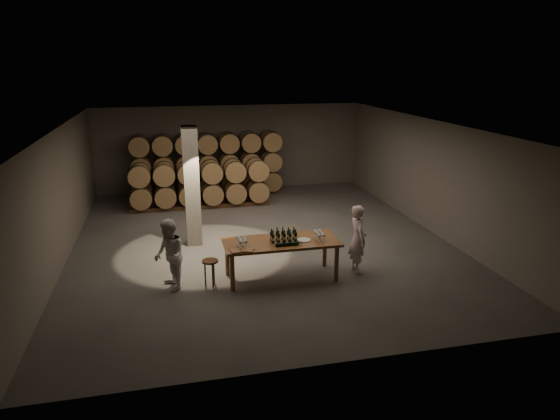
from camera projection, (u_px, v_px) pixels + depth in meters
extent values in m
plane|color=#504E4B|center=(261.00, 241.00, 13.83)|extent=(12.00, 12.00, 0.00)
plane|color=#605E59|center=(259.00, 125.00, 12.90)|extent=(12.00, 12.00, 0.00)
plane|color=slate|center=(231.00, 148.00, 18.96)|extent=(10.00, 0.00, 10.00)
plane|color=slate|center=(332.00, 275.00, 7.77)|extent=(10.00, 0.00, 10.00)
plane|color=slate|center=(61.00, 196.00, 12.29)|extent=(0.00, 12.00, 12.00)
plane|color=slate|center=(430.00, 176.00, 14.44)|extent=(0.00, 12.00, 12.00)
cube|color=slate|center=(192.00, 187.00, 13.17)|extent=(0.40, 0.40, 3.20)
cylinder|color=brown|center=(232.00, 273.00, 10.72)|extent=(0.10, 0.10, 0.84)
cylinder|color=brown|center=(337.00, 263.00, 11.23)|extent=(0.10, 0.10, 0.84)
cylinder|color=brown|center=(227.00, 258.00, 11.52)|extent=(0.10, 0.10, 0.84)
cylinder|color=brown|center=(325.00, 250.00, 12.03)|extent=(0.10, 0.10, 0.84)
cube|color=brown|center=(281.00, 242.00, 11.24)|extent=(2.60, 1.10, 0.06)
cube|color=#52331C|center=(210.00, 196.00, 18.18)|extent=(5.48, 0.10, 0.12)
cube|color=#52331C|center=(208.00, 192.00, 18.74)|extent=(5.48, 0.10, 0.12)
cylinder|color=#AB874D|center=(143.00, 186.00, 17.84)|extent=(0.70, 0.95, 0.70)
cylinder|color=black|center=(143.00, 188.00, 17.59)|extent=(0.73, 0.04, 0.73)
cylinder|color=black|center=(143.00, 185.00, 18.08)|extent=(0.73, 0.04, 0.73)
cylinder|color=#AB874D|center=(165.00, 185.00, 18.00)|extent=(0.70, 0.95, 0.70)
cylinder|color=black|center=(165.00, 187.00, 17.76)|extent=(0.73, 0.04, 0.73)
cylinder|color=black|center=(165.00, 184.00, 18.25)|extent=(0.73, 0.04, 0.73)
cylinder|color=#AB874D|center=(187.00, 184.00, 18.17)|extent=(0.70, 0.95, 0.70)
cylinder|color=black|center=(187.00, 186.00, 17.93)|extent=(0.73, 0.04, 0.73)
cylinder|color=black|center=(187.00, 183.00, 18.41)|extent=(0.73, 0.04, 0.73)
cylinder|color=#AB874D|center=(208.00, 183.00, 18.34)|extent=(0.70, 0.95, 0.70)
cylinder|color=black|center=(209.00, 185.00, 18.10)|extent=(0.73, 0.04, 0.73)
cylinder|color=black|center=(208.00, 181.00, 18.58)|extent=(0.73, 0.04, 0.73)
cylinder|color=#AB874D|center=(230.00, 182.00, 18.51)|extent=(0.70, 0.95, 0.70)
cylinder|color=black|center=(230.00, 184.00, 18.26)|extent=(0.73, 0.04, 0.73)
cylinder|color=black|center=(229.00, 180.00, 18.75)|extent=(0.73, 0.04, 0.73)
cylinder|color=#AB874D|center=(250.00, 181.00, 18.67)|extent=(0.70, 0.95, 0.70)
cylinder|color=black|center=(251.00, 182.00, 18.43)|extent=(0.73, 0.04, 0.73)
cylinder|color=black|center=(249.00, 179.00, 18.92)|extent=(0.73, 0.04, 0.73)
cylinder|color=#AB874D|center=(271.00, 180.00, 18.84)|extent=(0.70, 0.95, 0.70)
cylinder|color=black|center=(272.00, 181.00, 18.60)|extent=(0.73, 0.04, 0.73)
cylinder|color=black|center=(269.00, 178.00, 19.08)|extent=(0.73, 0.04, 0.73)
cylinder|color=#AB874D|center=(141.00, 166.00, 17.62)|extent=(0.70, 0.95, 0.70)
cylinder|color=black|center=(141.00, 168.00, 17.38)|extent=(0.73, 0.04, 0.73)
cylinder|color=black|center=(141.00, 165.00, 17.86)|extent=(0.73, 0.04, 0.73)
cylinder|color=#AB874D|center=(164.00, 165.00, 17.79)|extent=(0.70, 0.95, 0.70)
cylinder|color=black|center=(164.00, 167.00, 17.55)|extent=(0.73, 0.04, 0.73)
cylinder|color=black|center=(164.00, 164.00, 18.03)|extent=(0.73, 0.04, 0.73)
cylinder|color=#AB874D|center=(186.00, 164.00, 17.96)|extent=(0.70, 0.95, 0.70)
cylinder|color=black|center=(186.00, 166.00, 17.71)|extent=(0.73, 0.04, 0.73)
cylinder|color=black|center=(186.00, 163.00, 18.20)|extent=(0.73, 0.04, 0.73)
cylinder|color=#AB874D|center=(208.00, 163.00, 18.12)|extent=(0.70, 0.95, 0.70)
cylinder|color=black|center=(208.00, 165.00, 17.88)|extent=(0.73, 0.04, 0.73)
cylinder|color=black|center=(207.00, 162.00, 18.37)|extent=(0.73, 0.04, 0.73)
cylinder|color=#AB874D|center=(229.00, 162.00, 18.29)|extent=(0.70, 0.95, 0.70)
cylinder|color=black|center=(230.00, 164.00, 18.05)|extent=(0.73, 0.04, 0.73)
cylinder|color=black|center=(228.00, 161.00, 18.53)|extent=(0.73, 0.04, 0.73)
cylinder|color=#AB874D|center=(250.00, 161.00, 18.46)|extent=(0.70, 0.95, 0.70)
cylinder|color=black|center=(251.00, 163.00, 18.22)|extent=(0.73, 0.04, 0.73)
cylinder|color=black|center=(249.00, 160.00, 18.70)|extent=(0.73, 0.04, 0.73)
cylinder|color=#AB874D|center=(271.00, 160.00, 18.63)|extent=(0.70, 0.95, 0.70)
cylinder|color=black|center=(272.00, 162.00, 18.38)|extent=(0.73, 0.04, 0.73)
cylinder|color=black|center=(269.00, 159.00, 18.87)|extent=(0.73, 0.04, 0.73)
cylinder|color=#AB874D|center=(139.00, 145.00, 17.41)|extent=(0.70, 0.95, 0.70)
cylinder|color=black|center=(139.00, 147.00, 17.17)|extent=(0.73, 0.04, 0.73)
cylinder|color=black|center=(140.00, 144.00, 17.65)|extent=(0.73, 0.04, 0.73)
cylinder|color=#AB874D|center=(162.00, 145.00, 17.58)|extent=(0.70, 0.95, 0.70)
cylinder|color=black|center=(162.00, 146.00, 17.33)|extent=(0.73, 0.04, 0.73)
cylinder|color=black|center=(162.00, 143.00, 17.82)|extent=(0.73, 0.04, 0.73)
cylinder|color=#AB874D|center=(185.00, 144.00, 17.74)|extent=(0.70, 0.95, 0.70)
cylinder|color=black|center=(185.00, 145.00, 17.50)|extent=(0.73, 0.04, 0.73)
cylinder|color=black|center=(184.00, 143.00, 17.99)|extent=(0.73, 0.04, 0.73)
cylinder|color=#AB874D|center=(207.00, 143.00, 17.91)|extent=(0.70, 0.95, 0.70)
cylinder|color=black|center=(207.00, 144.00, 17.67)|extent=(0.73, 0.04, 0.73)
cylinder|color=black|center=(206.00, 142.00, 18.15)|extent=(0.73, 0.04, 0.73)
cylinder|color=#AB874D|center=(228.00, 142.00, 18.08)|extent=(0.70, 0.95, 0.70)
cylinder|color=black|center=(229.00, 143.00, 17.84)|extent=(0.73, 0.04, 0.73)
cylinder|color=black|center=(227.00, 141.00, 18.32)|extent=(0.73, 0.04, 0.73)
cylinder|color=#AB874D|center=(250.00, 141.00, 18.25)|extent=(0.70, 0.95, 0.70)
cylinder|color=black|center=(251.00, 143.00, 18.00)|extent=(0.73, 0.04, 0.73)
cylinder|color=black|center=(248.00, 140.00, 18.49)|extent=(0.73, 0.04, 0.73)
cylinder|color=#AB874D|center=(270.00, 141.00, 18.41)|extent=(0.70, 0.95, 0.70)
cylinder|color=black|center=(272.00, 142.00, 18.17)|extent=(0.73, 0.04, 0.73)
cylinder|color=black|center=(269.00, 140.00, 18.66)|extent=(0.73, 0.04, 0.73)
cube|color=#52331C|center=(202.00, 207.00, 16.79)|extent=(4.70, 0.10, 0.12)
cube|color=#52331C|center=(201.00, 202.00, 17.35)|extent=(4.70, 0.10, 0.12)
cylinder|color=#AB874D|center=(141.00, 196.00, 16.53)|extent=(0.70, 0.95, 0.70)
cylinder|color=black|center=(141.00, 199.00, 16.29)|extent=(0.73, 0.04, 0.73)
cylinder|color=black|center=(142.00, 195.00, 16.77)|extent=(0.73, 0.04, 0.73)
cylinder|color=#AB874D|center=(165.00, 195.00, 16.70)|extent=(0.70, 0.95, 0.70)
cylinder|color=black|center=(166.00, 197.00, 16.45)|extent=(0.73, 0.04, 0.73)
cylinder|color=black|center=(165.00, 193.00, 16.94)|extent=(0.73, 0.04, 0.73)
cylinder|color=#AB874D|center=(189.00, 194.00, 16.86)|extent=(0.70, 0.95, 0.70)
cylinder|color=black|center=(189.00, 196.00, 16.62)|extent=(0.73, 0.04, 0.73)
cylinder|color=black|center=(189.00, 192.00, 17.11)|extent=(0.73, 0.04, 0.73)
cylinder|color=#AB874D|center=(212.00, 192.00, 17.03)|extent=(0.70, 0.95, 0.70)
cylinder|color=black|center=(213.00, 194.00, 16.79)|extent=(0.73, 0.04, 0.73)
cylinder|color=black|center=(211.00, 191.00, 17.27)|extent=(0.73, 0.04, 0.73)
cylinder|color=#AB874D|center=(235.00, 191.00, 17.20)|extent=(0.70, 0.95, 0.70)
cylinder|color=black|center=(236.00, 193.00, 16.96)|extent=(0.73, 0.04, 0.73)
cylinder|color=black|center=(234.00, 189.00, 17.44)|extent=(0.73, 0.04, 0.73)
cylinder|color=#AB874D|center=(257.00, 190.00, 17.37)|extent=(0.70, 0.95, 0.70)
cylinder|color=black|center=(258.00, 192.00, 17.12)|extent=(0.73, 0.04, 0.73)
cylinder|color=black|center=(256.00, 188.00, 17.61)|extent=(0.73, 0.04, 0.73)
cylinder|color=#AB874D|center=(140.00, 175.00, 16.32)|extent=(0.70, 0.95, 0.70)
cylinder|color=black|center=(139.00, 176.00, 16.07)|extent=(0.73, 0.04, 0.73)
cylinder|color=black|center=(140.00, 173.00, 16.56)|extent=(0.73, 0.04, 0.73)
cylinder|color=#AB874D|center=(164.00, 174.00, 16.48)|extent=(0.70, 0.95, 0.70)
cylinder|color=black|center=(164.00, 175.00, 16.24)|extent=(0.73, 0.04, 0.73)
cylinder|color=black|center=(164.00, 172.00, 16.73)|extent=(0.73, 0.04, 0.73)
cylinder|color=#AB874D|center=(188.00, 172.00, 16.65)|extent=(0.70, 0.95, 0.70)
cylinder|color=black|center=(188.00, 174.00, 16.41)|extent=(0.73, 0.04, 0.73)
cylinder|color=black|center=(187.00, 171.00, 16.89)|extent=(0.73, 0.04, 0.73)
cylinder|color=#AB874D|center=(211.00, 171.00, 16.82)|extent=(0.70, 0.95, 0.70)
cylinder|color=black|center=(212.00, 173.00, 16.58)|extent=(0.73, 0.04, 0.73)
cylinder|color=black|center=(211.00, 170.00, 17.06)|extent=(0.73, 0.04, 0.73)
cylinder|color=#AB874D|center=(234.00, 170.00, 16.99)|extent=(0.70, 0.95, 0.70)
cylinder|color=black|center=(235.00, 172.00, 16.74)|extent=(0.73, 0.04, 0.73)
cylinder|color=black|center=(233.00, 169.00, 17.23)|extent=(0.73, 0.04, 0.73)
cylinder|color=#AB874D|center=(257.00, 169.00, 17.15)|extent=(0.70, 0.95, 0.70)
cylinder|color=black|center=(258.00, 171.00, 16.91)|extent=(0.73, 0.04, 0.73)
cylinder|color=black|center=(255.00, 168.00, 17.40)|extent=(0.73, 0.04, 0.73)
cylinder|color=black|center=(273.00, 239.00, 11.07)|extent=(0.07, 0.07, 0.21)
cylinder|color=silver|center=(273.00, 239.00, 11.08)|extent=(0.08, 0.08, 0.07)
cylinder|color=black|center=(273.00, 233.00, 11.03)|extent=(0.03, 0.03, 0.08)
cylinder|color=yellow|center=(273.00, 231.00, 11.02)|extent=(0.03, 0.03, 0.02)
cylinder|color=black|center=(272.00, 236.00, 11.21)|extent=(0.07, 0.07, 0.21)
cylinder|color=silver|center=(272.00, 237.00, 11.22)|extent=(0.08, 0.08, 0.07)
cylinder|color=black|center=(272.00, 230.00, 11.17)|extent=(0.03, 0.03, 0.08)
cylinder|color=maroon|center=(272.00, 228.00, 11.16)|extent=(0.03, 0.03, 0.02)
cylinder|color=black|center=(279.00, 238.00, 11.10)|extent=(0.07, 0.07, 0.21)
cylinder|color=silver|center=(279.00, 239.00, 11.10)|extent=(0.08, 0.08, 0.07)
cylinder|color=black|center=(279.00, 232.00, 11.06)|extent=(0.03, 0.03, 0.08)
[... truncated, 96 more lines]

